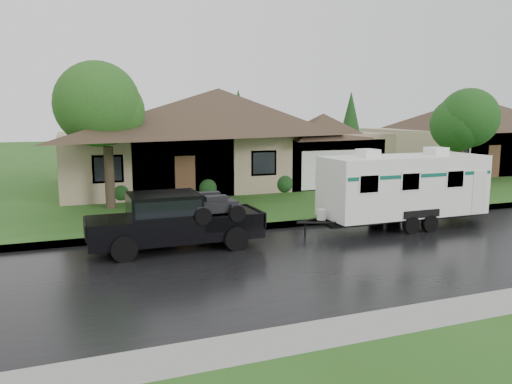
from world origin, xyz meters
TOP-DOWN VIEW (x-y plane):
  - ground at (0.00, 0.00)m, footprint 140.00×140.00m
  - road at (0.00, -2.00)m, footprint 140.00×8.00m
  - curb at (0.00, 2.25)m, footprint 140.00×0.50m
  - lawn at (0.00, 15.00)m, footprint 140.00×26.00m
  - house_main at (2.29, 13.84)m, footprint 19.44×10.80m
  - house_neighbor at (22.27, 14.34)m, footprint 15.12×9.72m
  - tree_left_green at (-4.88, 7.77)m, footprint 3.74×3.74m
  - tree_right_green at (13.09, 6.25)m, footprint 3.21×3.21m
  - shrub_row at (2.00, 9.30)m, footprint 13.60×1.00m
  - pickup_truck at (-3.59, 0.63)m, footprint 5.42×2.06m
  - travel_trailer at (5.21, 0.63)m, footprint 6.68×2.35m

SIDE VIEW (x-z plane):
  - ground at x=0.00m, z-range 0.00..0.00m
  - road at x=0.00m, z-range 0.00..0.01m
  - curb at x=0.00m, z-range 0.00..0.15m
  - lawn at x=0.00m, z-range 0.00..0.15m
  - shrub_row at x=2.00m, z-range 0.15..1.15m
  - pickup_truck at x=-3.59m, z-range 0.06..1.87m
  - travel_trailer at x=5.21m, z-range 0.09..3.09m
  - house_neighbor at x=22.27m, z-range 0.10..6.55m
  - house_main at x=2.29m, z-range 0.14..7.04m
  - tree_right_green at x=13.09m, z-range 1.18..6.50m
  - tree_left_green at x=-4.88m, z-range 1.35..7.54m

